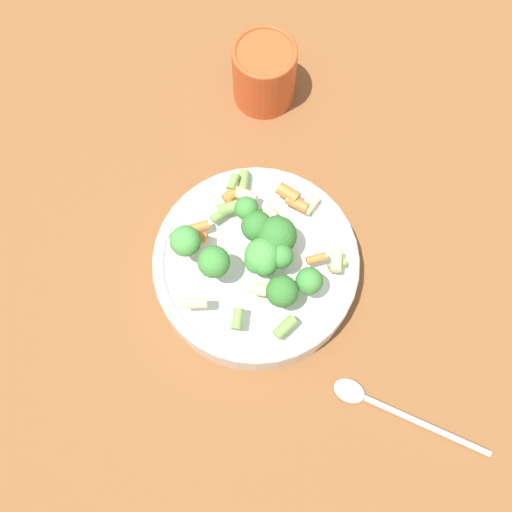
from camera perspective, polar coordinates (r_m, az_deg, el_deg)
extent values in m
plane|color=brown|center=(0.73, 0.00, -1.59)|extent=(3.00, 3.00, 0.00)
cylinder|color=silver|center=(0.70, 0.00, -1.02)|extent=(0.24, 0.24, 0.04)
torus|color=silver|center=(0.68, 0.00, -0.43)|extent=(0.24, 0.24, 0.01)
cylinder|color=#8CB766|center=(0.67, 1.92, 1.10)|extent=(0.02, 0.02, 0.02)
sphere|color=#33722D|center=(0.65, 2.00, 1.97)|extent=(0.04, 0.04, 0.04)
cylinder|color=#8CB766|center=(0.65, 0.87, -1.25)|extent=(0.01, 0.01, 0.01)
sphere|color=#3D8438|center=(0.63, 0.89, -0.76)|extent=(0.03, 0.03, 0.03)
cylinder|color=#8CB766|center=(0.65, 4.94, -2.90)|extent=(0.01, 0.01, 0.02)
sphere|color=#3D8438|center=(0.63, 5.09, -2.36)|extent=(0.03, 0.03, 0.03)
cylinder|color=#8CB766|center=(0.66, -3.90, -1.26)|extent=(0.01, 0.01, 0.02)
sphere|color=#3D8438|center=(0.63, -4.04, -0.56)|extent=(0.04, 0.04, 0.04)
cylinder|color=#8CB766|center=(0.66, 0.61, -0.66)|extent=(0.01, 0.01, 0.01)
sphere|color=#479342|center=(0.64, 0.63, 0.03)|extent=(0.04, 0.04, 0.04)
cylinder|color=#8CB766|center=(0.66, -6.56, 0.81)|extent=(0.01, 0.01, 0.01)
sphere|color=#479342|center=(0.64, -6.75, 1.44)|extent=(0.03, 0.03, 0.03)
cylinder|color=#8CB766|center=(0.65, 2.27, -0.55)|extent=(0.01, 0.01, 0.01)
sphere|color=#3D8438|center=(0.64, 2.33, -0.06)|extent=(0.03, 0.03, 0.03)
cylinder|color=#8CB766|center=(0.68, -0.89, 4.00)|extent=(0.01, 0.01, 0.01)
sphere|color=#3D8438|center=(0.66, -0.92, 4.58)|extent=(0.03, 0.03, 0.03)
cylinder|color=#8CB766|center=(0.68, 0.07, 2.14)|extent=(0.01, 0.01, 0.01)
sphere|color=#33722D|center=(0.66, 0.07, 2.87)|extent=(0.04, 0.04, 0.04)
cylinder|color=#8CB766|center=(0.66, 0.06, -1.02)|extent=(0.01, 0.01, 0.01)
sphere|color=#3D8438|center=(0.64, 0.07, -0.50)|extent=(0.03, 0.03, 0.03)
cylinder|color=#8CB766|center=(0.65, 2.42, -3.97)|extent=(0.01, 0.01, 0.02)
sphere|color=#33722D|center=(0.63, 2.51, -3.38)|extent=(0.03, 0.03, 0.03)
cylinder|color=orange|center=(0.69, -2.36, 5.90)|extent=(0.02, 0.02, 0.01)
cylinder|color=beige|center=(0.70, 5.28, 4.89)|extent=(0.02, 0.03, 0.01)
cylinder|color=#729E4C|center=(0.64, -1.79, -6.02)|extent=(0.02, 0.02, 0.01)
cylinder|color=orange|center=(0.69, 3.09, 6.00)|extent=(0.03, 0.02, 0.01)
cylinder|color=orange|center=(0.66, 5.76, -0.23)|extent=(0.02, 0.02, 0.01)
cylinder|color=beige|center=(0.64, 0.20, -3.14)|extent=(0.02, 0.02, 0.01)
cylinder|color=orange|center=(0.69, 3.92, 5.01)|extent=(0.03, 0.02, 0.01)
cylinder|color=#729E4C|center=(0.64, 2.78, -6.79)|extent=(0.02, 0.03, 0.01)
cylinder|color=beige|center=(0.69, -0.92, 5.77)|extent=(0.02, 0.01, 0.01)
cylinder|color=orange|center=(0.67, -5.64, 1.91)|extent=(0.02, 0.01, 0.01)
cylinder|color=#729E4C|center=(0.67, 7.73, -0.85)|extent=(0.02, 0.02, 0.01)
cylinder|color=beige|center=(0.66, 7.70, -0.42)|extent=(0.02, 0.03, 0.01)
cylinder|color=#729E4C|center=(0.69, -3.30, 4.08)|extent=(0.02, 0.03, 0.01)
cylinder|color=orange|center=(0.68, -5.58, 2.75)|extent=(0.03, 0.02, 0.01)
cylinder|color=#729E4C|center=(0.71, -1.23, 7.14)|extent=(0.02, 0.03, 0.01)
cylinder|color=beige|center=(0.64, -6.01, -4.48)|extent=(0.03, 0.02, 0.01)
cylinder|color=beige|center=(0.68, 1.27, 4.17)|extent=(0.02, 0.02, 0.01)
cylinder|color=#729E4C|center=(0.69, -2.67, 4.58)|extent=(0.03, 0.03, 0.01)
cylinder|color=#729E4C|center=(0.69, -2.20, 7.06)|extent=(0.01, 0.02, 0.01)
cylinder|color=#CC4C23|center=(0.81, 0.79, 16.93)|extent=(0.08, 0.08, 0.09)
torus|color=#CC4C23|center=(0.77, 0.84, 18.85)|extent=(0.08, 0.08, 0.01)
cylinder|color=silver|center=(0.71, 15.91, -15.25)|extent=(0.15, 0.01, 0.01)
ellipsoid|color=silver|center=(0.70, 8.87, -12.56)|extent=(0.04, 0.03, 0.01)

